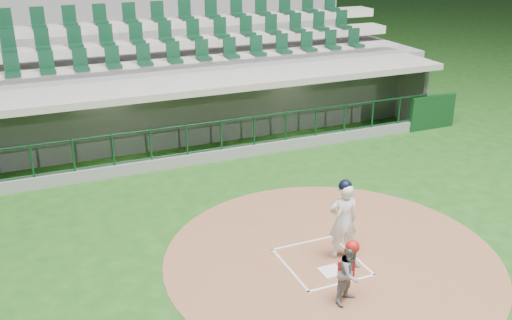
% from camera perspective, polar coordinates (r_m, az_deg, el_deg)
% --- Properties ---
extents(ground, '(120.00, 120.00, 0.00)m').
position_cam_1_polar(ground, '(12.54, 5.89, -9.47)').
color(ground, '#194413').
rests_on(ground, ground).
extents(dirt_circle, '(7.20, 7.20, 0.01)m').
position_cam_1_polar(dirt_circle, '(12.52, 7.56, -9.58)').
color(dirt_circle, brown).
rests_on(dirt_circle, ground).
extents(home_plate, '(0.43, 0.43, 0.02)m').
position_cam_1_polar(home_plate, '(12.02, 7.51, -10.96)').
color(home_plate, silver).
rests_on(home_plate, dirt_circle).
extents(batter_box_chalk, '(1.55, 1.80, 0.01)m').
position_cam_1_polar(batter_box_chalk, '(12.31, 6.57, -10.07)').
color(batter_box_chalk, silver).
rests_on(batter_box_chalk, ground).
extents(dugout_structure, '(16.40, 3.70, 3.00)m').
position_cam_1_polar(dugout_structure, '(18.81, -5.01, 4.75)').
color(dugout_structure, slate).
rests_on(dugout_structure, ground).
extents(seating_deck, '(17.00, 6.72, 5.15)m').
position_cam_1_polar(seating_deck, '(21.51, -8.00, 8.11)').
color(seating_deck, gray).
rests_on(seating_deck, ground).
extents(batter, '(0.88, 0.90, 1.79)m').
position_cam_1_polar(batter, '(12.14, 8.71, -5.84)').
color(batter, white).
rests_on(batter, dirt_circle).
extents(catcher, '(0.73, 0.66, 1.30)m').
position_cam_1_polar(catcher, '(10.90, 9.43, -10.97)').
color(catcher, gray).
rests_on(catcher, dirt_circle).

